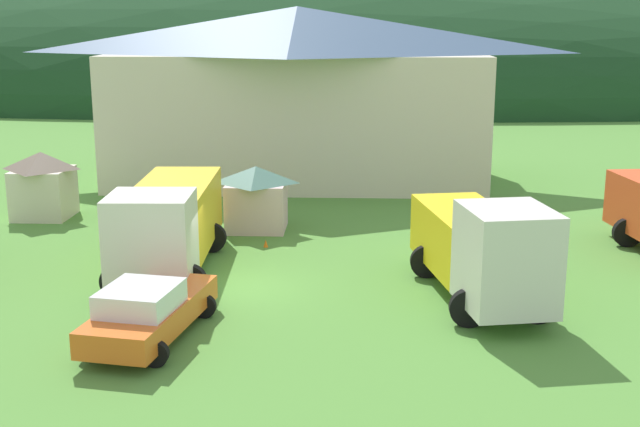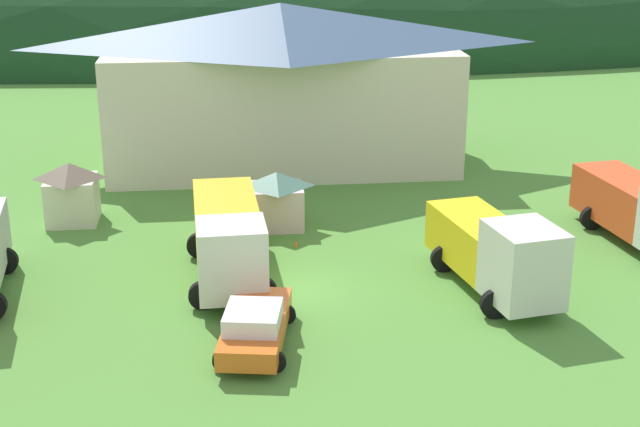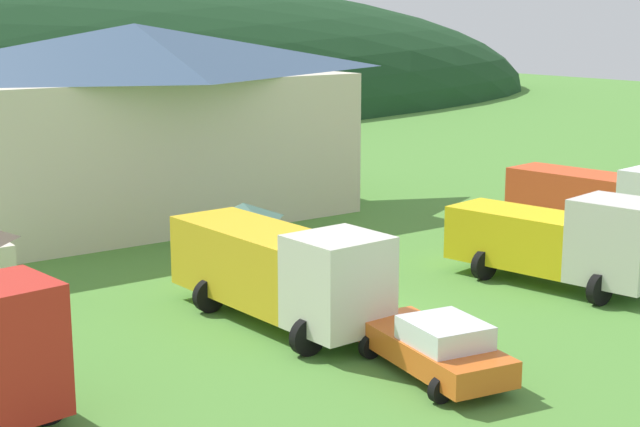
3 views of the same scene
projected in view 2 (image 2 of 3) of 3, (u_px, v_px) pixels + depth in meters
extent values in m
plane|color=#518C38|center=(295.00, 291.00, 35.54)|extent=(200.00, 200.00, 0.00)
ellipsoid|color=#193D1E|center=(243.00, 31.00, 103.35)|extent=(162.17, 60.00, 29.18)
cube|color=beige|center=(282.00, 106.00, 51.39)|extent=(19.09, 8.93, 6.72)
pyramid|color=#3D5675|center=(280.00, 25.00, 49.88)|extent=(20.61, 9.64, 2.35)
cube|color=beige|center=(72.00, 200.00, 42.72)|extent=(2.29, 2.33, 2.14)
pyramid|color=#6B5B4C|center=(70.00, 171.00, 42.24)|extent=(2.47, 2.52, 0.75)
cube|color=beige|center=(277.00, 207.00, 42.14)|extent=(2.38, 2.21, 1.96)
pyramid|color=#4C7A6B|center=(276.00, 179.00, 41.70)|extent=(2.57, 2.39, 0.69)
cylinder|color=black|center=(4.00, 261.00, 37.04)|extent=(1.10, 0.30, 1.10)
cube|color=silver|center=(232.00, 259.00, 33.55)|extent=(2.63, 2.49, 2.76)
cube|color=black|center=(232.00, 245.00, 33.23)|extent=(1.44, 1.96, 0.88)
cube|color=gold|center=(226.00, 226.00, 37.58)|extent=(2.79, 6.21, 2.30)
cylinder|color=black|center=(263.00, 292.00, 34.16)|extent=(1.10, 0.30, 1.10)
cylinder|color=black|center=(203.00, 295.00, 33.85)|extent=(1.10, 0.30, 1.10)
cylinder|color=black|center=(252.00, 243.00, 38.98)|extent=(1.10, 0.30, 1.10)
cylinder|color=black|center=(200.00, 245.00, 38.66)|extent=(1.10, 0.30, 1.10)
cube|color=silver|center=(523.00, 265.00, 32.94)|extent=(2.80, 3.11, 2.86)
cube|color=black|center=(526.00, 250.00, 32.61)|extent=(1.63, 2.38, 0.92)
cube|color=yellow|center=(476.00, 240.00, 36.53)|extent=(3.19, 5.23, 1.96)
cylinder|color=black|center=(545.00, 297.00, 33.69)|extent=(1.10, 0.30, 1.10)
cylinder|color=black|center=(495.00, 304.00, 33.14)|extent=(1.10, 0.30, 1.10)
cylinder|color=black|center=(489.00, 253.00, 37.80)|extent=(1.10, 0.30, 1.10)
cylinder|color=black|center=(444.00, 259.00, 37.25)|extent=(1.10, 0.30, 1.10)
cube|color=#E04C23|center=(625.00, 200.00, 41.08)|extent=(3.13, 5.76, 2.09)
cylinder|color=black|center=(633.00, 214.00, 42.42)|extent=(1.10, 0.30, 1.10)
cylinder|color=black|center=(592.00, 218.00, 41.94)|extent=(1.10, 0.30, 1.10)
cube|color=orange|center=(256.00, 327.00, 31.06)|extent=(2.83, 5.45, 0.70)
cube|color=silver|center=(253.00, 318.00, 30.26)|extent=(2.15, 2.36, 0.62)
cylinder|color=black|center=(276.00, 362.00, 29.46)|extent=(0.68, 0.24, 0.68)
cylinder|color=black|center=(223.00, 360.00, 29.57)|extent=(0.68, 0.24, 0.68)
cylinder|color=black|center=(286.00, 314.00, 32.79)|extent=(0.68, 0.24, 0.68)
cylinder|color=black|center=(239.00, 313.00, 32.89)|extent=(0.68, 0.24, 0.68)
cone|color=orange|center=(296.00, 246.00, 40.06)|extent=(0.36, 0.36, 0.58)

